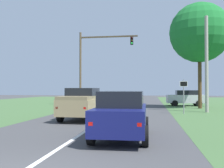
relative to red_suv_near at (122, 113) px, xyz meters
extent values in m
plane|color=#424244|center=(-1.84, 7.26, -0.98)|extent=(120.00, 120.00, 0.00)
cube|color=white|center=(-1.84, -3.74, -0.98)|extent=(0.16, 43.86, 0.01)
cube|color=navy|center=(0.00, -0.06, -0.18)|extent=(1.92, 4.56, 0.89)
cube|color=black|center=(0.00, 0.17, 0.57)|extent=(1.68, 2.84, 0.61)
cube|color=red|center=(-0.74, -2.31, -0.13)|extent=(0.14, 0.06, 0.12)
cube|color=red|center=(0.79, -2.29, -0.13)|extent=(0.14, 0.06, 0.12)
cylinder|color=black|center=(-0.95, 1.34, -0.62)|extent=(0.23, 0.72, 0.72)
cylinder|color=black|center=(0.92, 1.36, -0.62)|extent=(0.23, 0.72, 0.72)
cylinder|color=black|center=(-0.92, -1.48, -0.62)|extent=(0.23, 0.72, 0.72)
cylinder|color=black|center=(0.95, -1.45, -0.62)|extent=(0.23, 0.72, 0.72)
cube|color=tan|center=(-3.11, 5.92, -0.12)|extent=(2.11, 5.22, 0.93)
cube|color=black|center=(-3.12, 5.66, 0.69)|extent=(1.77, 2.01, 0.68)
cube|color=#8F7D56|center=(-3.16, 4.32, 0.45)|extent=(1.91, 2.02, 0.20)
cube|color=red|center=(-3.99, 3.39, -0.07)|extent=(0.14, 0.06, 0.12)
cube|color=red|center=(-2.40, 3.35, -0.07)|extent=(0.14, 0.06, 0.12)
cylinder|color=black|center=(-4.04, 7.55, -0.58)|extent=(0.26, 0.81, 0.80)
cylinder|color=black|center=(-2.09, 7.49, -0.58)|extent=(0.26, 0.81, 0.80)
cylinder|color=black|center=(-4.14, 4.35, -0.58)|extent=(0.26, 0.81, 0.80)
cylinder|color=black|center=(-2.19, 4.29, -0.58)|extent=(0.26, 0.81, 0.80)
cylinder|color=brown|center=(-7.03, 19.14, 3.31)|extent=(0.24, 0.24, 8.59)
cube|color=#4C3D2B|center=(-3.68, 19.14, 7.01)|extent=(6.70, 0.16, 0.16)
cube|color=black|center=(-1.00, 19.14, 6.46)|extent=(0.32, 0.28, 0.90)
sphere|color=black|center=(-1.00, 18.99, 6.76)|extent=(0.22, 0.22, 0.22)
sphere|color=black|center=(-1.00, 18.99, 6.46)|extent=(0.22, 0.22, 0.22)
sphere|color=#1ED83F|center=(-1.00, 18.99, 6.16)|extent=(0.22, 0.22, 0.22)
cylinder|color=gray|center=(3.67, 10.48, 0.37)|extent=(0.08, 0.08, 2.70)
cube|color=white|center=(3.67, 10.45, 1.37)|extent=(0.60, 0.03, 0.44)
cube|color=black|center=(3.67, 10.44, 1.37)|extent=(0.52, 0.01, 0.36)
cylinder|color=#4C351E|center=(5.98, 16.57, 1.70)|extent=(0.36, 0.36, 5.36)
sphere|color=#1B6F2D|center=(5.98, 16.57, 6.62)|extent=(5.96, 5.96, 5.96)
cube|color=silver|center=(5.09, 20.55, -0.18)|extent=(4.31, 1.99, 0.93)
cube|color=black|center=(5.31, 20.56, 0.55)|extent=(2.60, 1.70, 0.53)
cube|color=red|center=(2.98, 21.22, -0.13)|extent=(0.07, 0.14, 0.12)
cube|color=red|center=(3.04, 19.72, -0.13)|extent=(0.07, 0.14, 0.12)
cylinder|color=black|center=(6.37, 21.52, -0.64)|extent=(0.69, 0.25, 0.68)
cylinder|color=black|center=(6.44, 19.69, -0.64)|extent=(0.69, 0.25, 0.68)
cylinder|color=black|center=(3.75, 21.41, -0.64)|extent=(0.69, 0.25, 0.68)
cylinder|color=black|center=(3.82, 19.59, -0.64)|extent=(0.69, 0.25, 0.68)
cylinder|color=#9E998E|center=(5.75, 12.20, 3.05)|extent=(0.28, 0.28, 8.07)
camera|label=1|loc=(1.15, -10.31, 0.97)|focal=41.59mm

